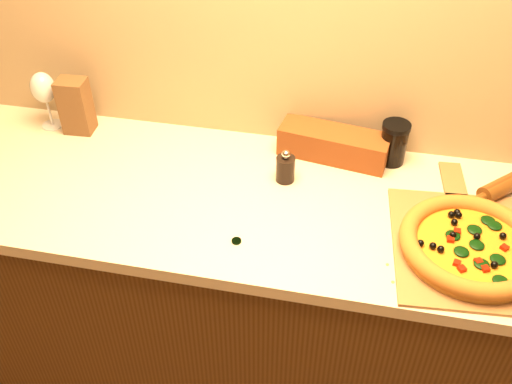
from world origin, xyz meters
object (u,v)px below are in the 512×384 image
pizza (471,245)px  dark_jar (394,143)px  pepper_grinder (285,168)px  pizza_peel (467,243)px  wine_glass (43,89)px

pizza → dark_jar: bearing=119.6°
pepper_grinder → dark_jar: 0.36m
pizza_peel → pepper_grinder: pepper_grinder is taller
wine_glass → dark_jar: size_ratio=1.44×
pizza → wine_glass: (-1.38, 0.35, 0.11)m
pizza_peel → pepper_grinder: size_ratio=5.61×
pizza_peel → pepper_grinder: bearing=157.0°
wine_glass → dark_jar: bearing=1.3°
pepper_grinder → dark_jar: bearing=27.3°
pizza_peel → wine_glass: wine_glass is taller
dark_jar → pizza: bearing=-60.4°
pizza_peel → dark_jar: size_ratio=4.37×
wine_glass → dark_jar: wine_glass is taller
pizza_peel → wine_glass: (-1.38, 0.31, 0.14)m
wine_glass → dark_jar: (1.16, 0.03, -0.07)m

